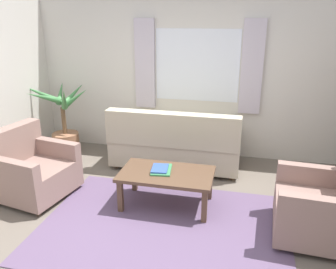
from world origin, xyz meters
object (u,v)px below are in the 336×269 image
coffee_table (167,177)px  potted_plant (63,126)px  armchair_left (31,170)px  armchair_right (323,207)px  couch (175,144)px  book_stack_on_table (161,169)px

coffee_table → potted_plant: bearing=148.1°
armchair_left → armchair_right: 3.41m
couch → coffee_table: bearing=96.5°
armchair_right → coffee_table: size_ratio=0.81×
armchair_left → armchair_right: size_ratio=1.09×
couch → armchair_right: couch is taller
book_stack_on_table → potted_plant: potted_plant is taller
potted_plant → armchair_left: bearing=-76.5°
coffee_table → book_stack_on_table: book_stack_on_table is taller
armchair_left → potted_plant: 1.46m
armchair_right → book_stack_on_table: armchair_right is taller
armchair_left → coffee_table: armchair_left is taller
armchair_right → coffee_table: armchair_right is taller
couch → armchair_left: couch is taller
potted_plant → coffee_table: bearing=-31.9°
coffee_table → armchair_right: bearing=-8.2°
armchair_right → book_stack_on_table: bearing=-95.4°
book_stack_on_table → coffee_table: bearing=-24.8°
couch → armchair_left: 2.02m
book_stack_on_table → potted_plant: bearing=147.8°
couch → armchair_right: (1.82, -1.35, -0.01)m
armchair_left → armchair_right: same height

